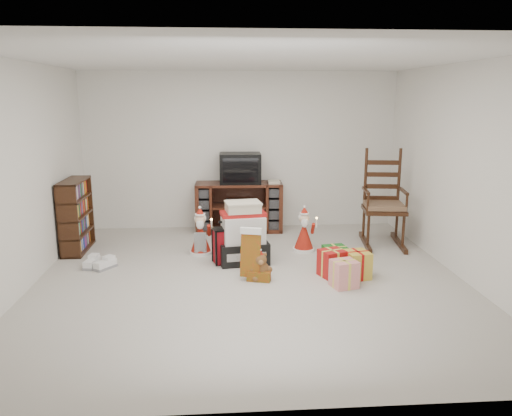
# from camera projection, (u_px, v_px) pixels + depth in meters

# --- Properties ---
(room) EXTENTS (5.01, 5.01, 2.51)m
(room) POSITION_uv_depth(u_px,v_px,m) (250.00, 175.00, 5.59)
(room) COLOR #B6B0A7
(room) RESTS_ON ground
(tv_stand) EXTENTS (1.37, 0.52, 0.78)m
(tv_stand) POSITION_uv_depth(u_px,v_px,m) (239.00, 207.00, 7.94)
(tv_stand) COLOR #4C2215
(tv_stand) RESTS_ON floor
(bookshelf) EXTENTS (0.27, 0.82, 1.00)m
(bookshelf) POSITION_uv_depth(u_px,v_px,m) (76.00, 217.00, 6.90)
(bookshelf) COLOR #371C0F
(bookshelf) RESTS_ON floor
(rocking_chair) EXTENTS (0.70, 1.02, 1.43)m
(rocking_chair) POSITION_uv_depth(u_px,v_px,m) (382.00, 211.00, 7.23)
(rocking_chair) COLOR #371C0F
(rocking_chair) RESTS_ON floor
(gift_pile) EXTENTS (0.68, 0.54, 0.78)m
(gift_pile) POSITION_uv_depth(u_px,v_px,m) (243.00, 237.00, 6.43)
(gift_pile) COLOR black
(gift_pile) RESTS_ON floor
(red_suitcase) EXTENTS (0.40, 0.27, 0.55)m
(red_suitcase) POSITION_uv_depth(u_px,v_px,m) (228.00, 245.00, 6.42)
(red_suitcase) COLOR maroon
(red_suitcase) RESTS_ON floor
(stocking) EXTENTS (0.32, 0.20, 0.63)m
(stocking) POSITION_uv_depth(u_px,v_px,m) (251.00, 254.00, 5.82)
(stocking) COLOR #0B6B13
(stocking) RESTS_ON floor
(teddy_bear) EXTENTS (0.22, 0.19, 0.32)m
(teddy_bear) POSITION_uv_depth(u_px,v_px,m) (260.00, 268.00, 5.87)
(teddy_bear) COLOR brown
(teddy_bear) RESTS_ON floor
(santa_figurine) EXTENTS (0.31, 0.29, 0.63)m
(santa_figurine) POSITION_uv_depth(u_px,v_px,m) (304.00, 234.00, 6.93)
(santa_figurine) COLOR maroon
(santa_figurine) RESTS_ON floor
(mrs_claus_figurine) EXTENTS (0.32, 0.30, 0.65)m
(mrs_claus_figurine) POSITION_uv_depth(u_px,v_px,m) (201.00, 236.00, 6.79)
(mrs_claus_figurine) COLOR maroon
(mrs_claus_figurine) RESTS_ON floor
(sneaker_pair) EXTENTS (0.42, 0.32, 0.11)m
(sneaker_pair) POSITION_uv_depth(u_px,v_px,m) (99.00, 264.00, 6.27)
(sneaker_pair) COLOR white
(sneaker_pair) RESTS_ON floor
(gift_cluster) EXTENTS (0.57, 0.87, 0.26)m
(gift_cluster) POSITION_uv_depth(u_px,v_px,m) (338.00, 265.00, 5.98)
(gift_cluster) COLOR #A61413
(gift_cluster) RESTS_ON floor
(crt_television) EXTENTS (0.64, 0.47, 0.47)m
(crt_television) POSITION_uv_depth(u_px,v_px,m) (240.00, 168.00, 7.80)
(crt_television) COLOR black
(crt_television) RESTS_ON tv_stand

